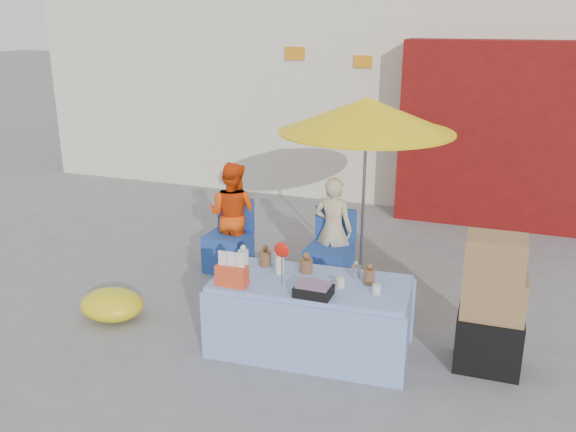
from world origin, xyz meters
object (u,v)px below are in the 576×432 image
at_px(vendor_beige, 333,230).
at_px(box_stack, 492,309).
at_px(chair_left, 229,249).
at_px(chair_right, 329,263).
at_px(vendor_orange, 233,215).
at_px(umbrella, 367,116).
at_px(market_table, 310,315).

distance_m(vendor_beige, box_stack, 2.21).
bearing_deg(box_stack, chair_left, 158.77).
xyz_separation_m(chair_right, vendor_beige, (-0.00, 0.13, 0.36)).
bearing_deg(box_stack, vendor_orange, 156.60).
relative_size(vendor_orange, vendor_beige, 1.06).
height_order(chair_right, box_stack, box_stack).
relative_size(umbrella, box_stack, 1.73).
bearing_deg(vendor_orange, chair_left, 92.52).
bearing_deg(market_table, chair_right, 95.60).
height_order(chair_left, chair_right, same).
distance_m(market_table, umbrella, 2.31).
bearing_deg(chair_left, umbrella, 12.65).
bearing_deg(market_table, umbrella, 84.14).
bearing_deg(umbrella, vendor_orange, -174.47).
bearing_deg(market_table, vendor_orange, 129.44).
bearing_deg(market_table, chair_left, 131.98).
distance_m(chair_left, chair_right, 1.25).
xyz_separation_m(market_table, chair_right, (-0.25, 1.44, -0.09)).
bearing_deg(vendor_beige, box_stack, 145.84).
height_order(chair_left, umbrella, umbrella).
height_order(market_table, umbrella, umbrella).
height_order(vendor_orange, umbrella, umbrella).
height_order(chair_left, vendor_beige, vendor_beige).
xyz_separation_m(chair_right, box_stack, (1.77, -1.17, 0.30)).
bearing_deg(market_table, vendor_beige, 94.81).
bearing_deg(vendor_beige, umbrella, -151.18).
distance_m(chair_right, umbrella, 1.69).
height_order(chair_left, box_stack, box_stack).
height_order(chair_right, umbrella, umbrella).
xyz_separation_m(chair_left, box_stack, (3.02, -1.17, 0.30)).
relative_size(chair_right, vendor_beige, 0.69).
xyz_separation_m(vendor_orange, umbrella, (1.55, 0.15, 1.25)).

